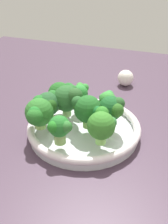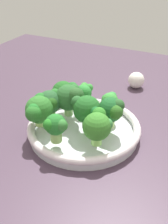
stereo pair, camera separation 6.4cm
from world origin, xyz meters
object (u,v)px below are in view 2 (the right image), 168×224
object	(u,v)px
broccoli_floret_1	(98,126)
broccoli_floret_6	(70,97)
broccoli_floret_2	(56,126)
broccoli_floret_5	(84,93)
garlic_bulb	(136,80)
broccoli_floret_3	(64,92)
broccoli_floret_4	(38,110)
broccoli_floret_9	(110,102)
broccoli_floret_7	(112,110)
bowl	(84,129)
broccoli_floret_8	(52,101)
broccoli_floret_0	(86,110)

from	to	relation	value
broccoli_floret_1	broccoli_floret_6	distance (cm)	12.81
broccoli_floret_2	broccoli_floret_5	bearing A→B (deg)	95.55
broccoli_floret_6	garlic_bulb	world-z (taller)	broccoli_floret_6
broccoli_floret_3	broccoli_floret_6	xyz separation A→B (cm)	(3.01, -2.74, 0.67)
broccoli_floret_4	broccoli_floret_9	world-z (taller)	broccoli_floret_4
broccoli_floret_1	broccoli_floret_7	bearing A→B (deg)	86.80
broccoli_floret_2	broccoli_floret_6	xyz separation A→B (cm)	(-2.56, 10.74, 0.90)
bowl	broccoli_floret_7	size ratio (longest dim) A/B	3.70
broccoli_floret_7	broccoli_floret_8	xyz separation A→B (cm)	(-14.31, -1.75, -0.24)
broccoli_floret_4	garlic_bulb	size ratio (longest dim) A/B	1.68
broccoli_floret_4	broccoli_floret_5	size ratio (longest dim) A/B	1.45
broccoli_floret_1	broccoli_floret_3	xyz separation A→B (cm)	(-13.42, 10.21, -0.16)
bowl	broccoli_floret_4	xyz separation A→B (cm)	(-8.66, -5.17, 5.63)
broccoli_floret_6	broccoli_floret_9	xyz separation A→B (cm)	(8.25, 4.49, -1.45)
broccoli_floret_7	broccoli_floret_5	bearing A→B (deg)	147.69
broccoli_floret_6	broccoli_floret_9	distance (cm)	9.51
broccoli_floret_3	broccoli_floret_4	xyz separation A→B (cm)	(-1.01, -9.84, -0.03)
bowl	broccoli_floret_2	distance (cm)	10.55
broccoli_floret_1	broccoli_floret_7	distance (cm)	6.83
broccoli_floret_1	broccoli_floret_8	xyz separation A→B (cm)	(-13.93, 5.07, -0.15)
broccoli_floret_2	broccoli_floret_7	xyz separation A→B (cm)	(8.23, 10.09, 0.49)
garlic_bulb	broccoli_floret_4	bearing A→B (deg)	-108.72
broccoli_floret_3	garlic_bulb	bearing A→B (deg)	66.66
broccoli_floret_4	broccoli_floret_2	bearing A→B (deg)	-28.93
broccoli_floret_2	broccoli_floret_9	distance (cm)	16.27
broccoli_floret_7	broccoli_floret_2	bearing A→B (deg)	-129.19
broccoli_floret_0	broccoli_floret_6	world-z (taller)	broccoli_floret_6
broccoli_floret_4	garlic_bulb	xyz separation A→B (cm)	(11.85, 34.97, -4.76)
broccoli_floret_6	broccoli_floret_8	bearing A→B (deg)	-145.90
bowl	broccoli_floret_8	bearing A→B (deg)	-176.79
broccoli_floret_1	broccoli_floret_4	size ratio (longest dim) A/B	0.86
broccoli_floret_0	broccoli_floret_7	bearing A→B (deg)	29.15
broccoli_floret_1	broccoli_floret_5	size ratio (longest dim) A/B	1.24
bowl	broccoli_floret_7	xyz separation A→B (cm)	(6.15, 1.29, 5.92)
garlic_bulb	broccoli_floret_1	bearing A→B (deg)	-85.83
broccoli_floret_2	garlic_bulb	world-z (taller)	broccoli_floret_2
broccoli_floret_8	broccoli_floret_5	bearing A→B (deg)	60.48
broccoli_floret_2	broccoli_floret_8	distance (cm)	10.33
broccoli_floret_5	broccoli_floret_8	bearing A→B (deg)	-119.52
broccoli_floret_7	broccoli_floret_0	bearing A→B (deg)	-150.85
broccoli_floret_8	garlic_bulb	world-z (taller)	broccoli_floret_8
broccoli_floret_6	broccoli_floret_7	xyz separation A→B (cm)	(10.78, -0.64, -0.41)
broccoli_floret_0	garlic_bulb	bearing A→B (deg)	86.21
broccoli_floret_6	garlic_bulb	distance (cm)	29.46
broccoli_floret_0	broccoli_floret_9	bearing A→B (deg)	72.53
broccoli_floret_9	broccoli_floret_2	bearing A→B (deg)	-110.52
broccoli_floret_3	broccoli_floret_5	world-z (taller)	broccoli_floret_3
broccoli_floret_2	garlic_bulb	bearing A→B (deg)	82.22
broccoli_floret_0	broccoli_floret_6	distance (cm)	6.71
broccoli_floret_2	broccoli_floret_5	distance (cm)	16.38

